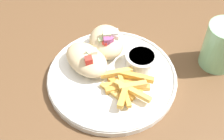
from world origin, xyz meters
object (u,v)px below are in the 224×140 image
object	(u,v)px
plate	(112,77)
pita_sandwich_far	(107,42)
fries_pile	(125,87)
water_glass	(221,47)
pita_sandwich_near	(87,59)
sauce_ramekin	(141,59)

from	to	relation	value
plate	pita_sandwich_far	bearing A→B (deg)	133.01
pita_sandwich_far	fries_pile	bearing A→B (deg)	7.84
fries_pile	water_glass	distance (m)	0.23
fries_pile	water_glass	world-z (taller)	water_glass
pita_sandwich_far	water_glass	size ratio (longest dim) A/B	1.16
pita_sandwich_near	fries_pile	size ratio (longest dim) A/B	1.03
pita_sandwich_far	sauce_ramekin	size ratio (longest dim) A/B	1.73
plate	pita_sandwich_near	bearing A→B (deg)	-171.82
pita_sandwich_near	pita_sandwich_far	distance (m)	0.07
pita_sandwich_far	sauce_ramekin	bearing A→B (deg)	48.58
pita_sandwich_far	water_glass	distance (m)	0.25
pita_sandwich_far	fries_pile	xyz separation A→B (m)	(0.10, -0.07, -0.02)
pita_sandwich_near	sauce_ramekin	world-z (taller)	pita_sandwich_near
pita_sandwich_far	pita_sandwich_near	bearing A→B (deg)	-51.50
fries_pile	pita_sandwich_far	bearing A→B (deg)	143.20
fries_pile	sauce_ramekin	distance (m)	0.08
plate	sauce_ramekin	size ratio (longest dim) A/B	3.87
fries_pile	sauce_ramekin	xyz separation A→B (m)	(-0.01, 0.08, 0.01)
pita_sandwich_near	fries_pile	xyz separation A→B (m)	(0.10, -0.01, -0.01)
plate	fries_pile	bearing A→B (deg)	-19.35
sauce_ramekin	water_glass	distance (m)	0.18
pita_sandwich_near	water_glass	size ratio (longest dim) A/B	1.17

